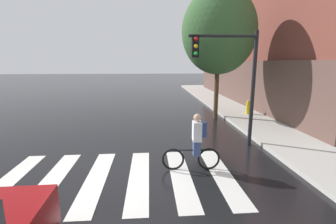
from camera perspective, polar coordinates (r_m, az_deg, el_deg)
ground_plane at (r=7.05m, az=-15.40°, el=-14.98°), size 120.00×120.00×0.00m
crosswalk_stripes at (r=6.98m, az=-11.80°, el=-15.03°), size 6.35×3.59×0.01m
cyclist at (r=7.06m, az=6.53°, el=-7.15°), size 1.71×0.37×1.69m
traffic_light_near at (r=8.97m, az=14.84°, el=9.70°), size 2.47×0.28×4.20m
fire_hydrant at (r=14.76m, az=18.37°, el=1.05°), size 0.33×0.22×0.78m
street_tree_near at (r=13.62m, az=11.93°, el=18.14°), size 3.91×3.91×6.95m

